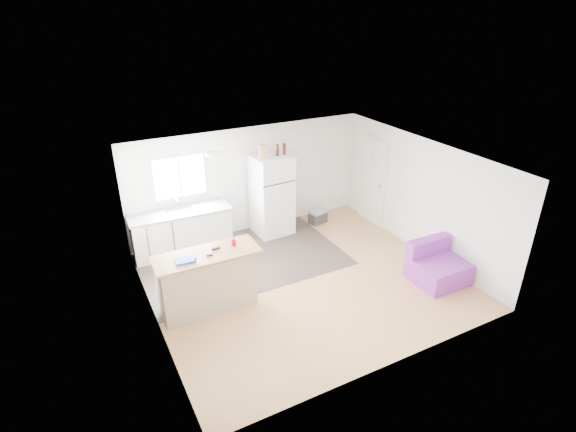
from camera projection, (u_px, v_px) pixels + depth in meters
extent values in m
cube|color=#AF8149|center=(304.00, 281.00, 8.56)|extent=(5.50, 5.00, 0.01)
cube|color=white|center=(306.00, 160.00, 7.52)|extent=(5.50, 5.00, 0.01)
cube|color=white|center=(249.00, 180.00, 10.04)|extent=(5.50, 0.01, 2.40)
cube|color=white|center=(396.00, 298.00, 6.05)|extent=(5.50, 0.01, 2.40)
cube|color=white|center=(149.00, 262.00, 6.89)|extent=(0.01, 5.00, 2.40)
cube|color=white|center=(421.00, 196.00, 9.20)|extent=(0.01, 5.00, 2.40)
cube|color=#312824|center=(243.00, 259.00, 9.25)|extent=(4.05, 2.50, 0.00)
cube|color=white|center=(180.00, 177.00, 9.23)|extent=(1.18, 0.04, 0.98)
cube|color=white|center=(180.00, 177.00, 9.21)|extent=(1.05, 0.01, 0.85)
cube|color=white|center=(180.00, 177.00, 9.21)|extent=(0.03, 0.02, 0.85)
cube|color=white|center=(373.00, 181.00, 10.50)|extent=(0.05, 0.82, 2.03)
cube|color=white|center=(373.00, 181.00, 10.50)|extent=(0.03, 0.92, 2.10)
sphere|color=gold|center=(380.00, 186.00, 10.23)|extent=(0.07, 0.07, 0.07)
cylinder|color=white|center=(214.00, 153.00, 8.00)|extent=(0.30, 0.30, 0.07)
cube|color=white|center=(182.00, 232.00, 9.40)|extent=(2.04, 0.70, 0.88)
cube|color=gray|center=(180.00, 212.00, 9.20)|extent=(2.10, 0.74, 0.04)
cube|color=silver|center=(180.00, 213.00, 9.17)|extent=(0.57, 0.45, 0.06)
cube|color=tan|center=(207.00, 283.00, 7.59)|extent=(1.59, 0.58, 1.02)
cube|color=#AC8149|center=(207.00, 255.00, 7.37)|extent=(1.75, 0.68, 0.05)
cube|color=white|center=(272.00, 195.00, 10.00)|extent=(0.85, 0.80, 1.82)
cube|color=black|center=(279.00, 184.00, 9.53)|extent=(0.80, 0.06, 0.02)
cube|color=silver|center=(265.00, 176.00, 9.29)|extent=(0.03, 0.02, 0.33)
cube|color=silver|center=(266.00, 211.00, 9.63)|extent=(0.03, 0.02, 0.64)
cube|color=#2E2E31|center=(318.00, 218.00, 10.74)|extent=(0.45, 0.35, 0.27)
cube|color=gray|center=(318.00, 211.00, 10.67)|extent=(0.47, 0.37, 0.05)
cube|color=purple|center=(438.00, 271.00, 8.45)|extent=(0.95, 0.90, 0.44)
cube|color=purple|center=(428.00, 246.00, 8.55)|extent=(0.93, 0.24, 0.33)
cube|color=silver|center=(219.00, 301.00, 7.73)|extent=(0.18, 0.16, 0.28)
cylinder|color=#1941B1|center=(219.00, 293.00, 7.66)|extent=(0.07, 0.07, 0.05)
cylinder|color=green|center=(193.00, 284.00, 7.41)|extent=(0.14, 0.30, 1.13)
sphere|color=beige|center=(192.00, 316.00, 7.51)|extent=(0.13, 0.13, 0.13)
cylinder|color=red|center=(234.00, 242.00, 7.59)|extent=(0.11, 0.11, 0.12)
cube|color=blue|center=(185.00, 260.00, 7.14)|extent=(0.32, 0.24, 0.04)
cube|color=black|center=(216.00, 248.00, 7.49)|extent=(0.15, 0.07, 0.03)
cube|color=black|center=(210.00, 255.00, 7.30)|extent=(0.10, 0.04, 0.03)
cube|color=tan|center=(264.00, 152.00, 9.40)|extent=(0.21, 0.12, 0.30)
cylinder|color=#39180A|center=(277.00, 150.00, 9.57)|extent=(0.07, 0.07, 0.25)
cylinder|color=#39180A|center=(284.00, 149.00, 9.65)|extent=(0.09, 0.09, 0.25)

